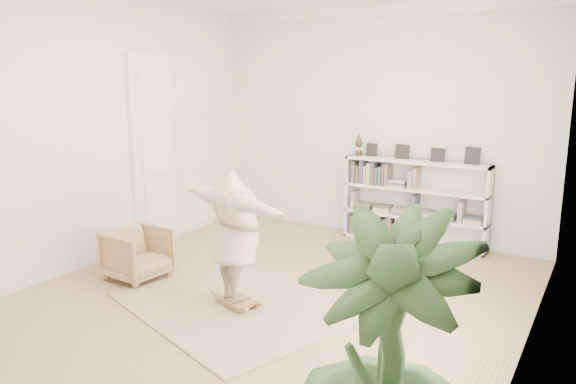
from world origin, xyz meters
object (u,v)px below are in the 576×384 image
(bookshelf, at_px, (415,203))
(rocker_board, at_px, (237,301))
(houseplant, at_px, (383,371))
(person, at_px, (236,233))
(armchair, at_px, (138,254))

(bookshelf, height_order, rocker_board, bookshelf)
(bookshelf, relative_size, rocker_board, 4.08)
(bookshelf, xyz_separation_m, rocker_board, (-0.95, -3.34, -0.57))
(rocker_board, bearing_deg, houseplant, -19.69)
(rocker_board, relative_size, person, 0.30)
(bookshelf, relative_size, houseplant, 1.19)
(houseplant, bearing_deg, person, 140.96)
(person, relative_size, houseplant, 0.99)
(bookshelf, bearing_deg, person, -105.84)
(bookshelf, height_order, person, bookshelf)
(armchair, bearing_deg, bookshelf, -34.08)
(bookshelf, bearing_deg, rocker_board, -105.84)
(bookshelf, distance_m, armchair, 4.15)
(armchair, relative_size, rocker_board, 1.32)
(rocker_board, height_order, person, person)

